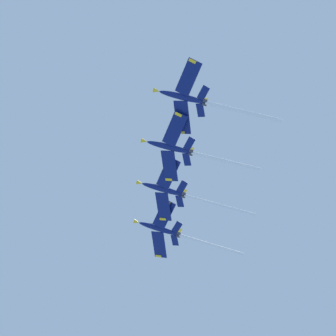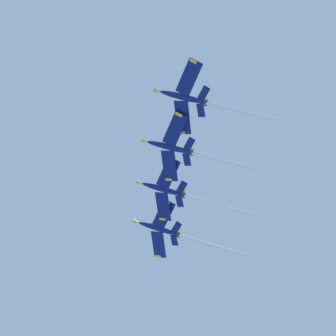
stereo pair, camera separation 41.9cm
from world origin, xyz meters
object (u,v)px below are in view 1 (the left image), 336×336
Objects in this scene: jet_far_left at (199,101)px; jet_inner_right at (170,232)px; jet_inner_left at (181,150)px; jet_centre at (173,192)px.

jet_inner_right reaches higher than jet_far_left.
jet_inner_left is 13.01m from jet_centre.
jet_centre is (22.85, 13.95, 0.02)m from jet_far_left.
jet_far_left is at bearing -144.55° from jet_inner_left.
jet_far_left is at bearing -148.60° from jet_centre.
jet_inner_right reaches higher than jet_centre.
jet_inner_right is at bearing 28.23° from jet_far_left.
jet_centre is (11.58, 5.92, 0.50)m from jet_inner_left.
jet_far_left is 0.99× the size of jet_centre.
jet_far_left is 26.78m from jet_centre.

